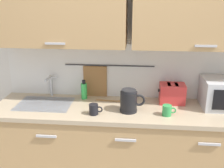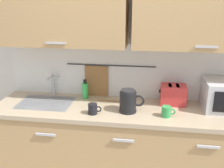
{
  "view_description": "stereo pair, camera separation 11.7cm",
  "coord_description": "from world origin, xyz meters",
  "px_view_note": "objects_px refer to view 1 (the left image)",
  "views": [
    {
      "loc": [
        0.07,
        -1.96,
        1.9
      ],
      "look_at": [
        -0.15,
        0.33,
        1.12
      ],
      "focal_mm": 42.13,
      "sensor_mm": 36.0,
      "label": 1
    },
    {
      "loc": [
        0.18,
        -1.94,
        1.9
      ],
      "look_at": [
        -0.15,
        0.33,
        1.12
      ],
      "focal_mm": 42.13,
      "sensor_mm": 36.0,
      "label": 2
    }
  ],
  "objects_px": {
    "mug_near_sink": "(94,109)",
    "wooden_spoon": "(113,101)",
    "dish_soap_bottle": "(84,91)",
    "mug_by_kettle": "(167,110)",
    "electric_kettle": "(129,101)",
    "toaster": "(172,93)"
  },
  "relations": [
    {
      "from": "mug_near_sink",
      "to": "wooden_spoon",
      "type": "height_order",
      "value": "mug_near_sink"
    },
    {
      "from": "wooden_spoon",
      "to": "electric_kettle",
      "type": "bearing_deg",
      "value": -52.72
    },
    {
      "from": "electric_kettle",
      "to": "mug_near_sink",
      "type": "distance_m",
      "value": 0.32
    },
    {
      "from": "mug_near_sink",
      "to": "toaster",
      "type": "bearing_deg",
      "value": 25.1
    },
    {
      "from": "mug_near_sink",
      "to": "wooden_spoon",
      "type": "bearing_deg",
      "value": 65.92
    },
    {
      "from": "electric_kettle",
      "to": "mug_by_kettle",
      "type": "relative_size",
      "value": 1.89
    },
    {
      "from": "dish_soap_bottle",
      "to": "mug_near_sink",
      "type": "bearing_deg",
      "value": -66.4
    },
    {
      "from": "dish_soap_bottle",
      "to": "mug_near_sink",
      "type": "distance_m",
      "value": 0.4
    },
    {
      "from": "electric_kettle",
      "to": "toaster",
      "type": "bearing_deg",
      "value": 30.55
    },
    {
      "from": "mug_by_kettle",
      "to": "toaster",
      "type": "bearing_deg",
      "value": 75.98
    },
    {
      "from": "electric_kettle",
      "to": "wooden_spoon",
      "type": "relative_size",
      "value": 0.82
    },
    {
      "from": "electric_kettle",
      "to": "wooden_spoon",
      "type": "bearing_deg",
      "value": 127.28
    },
    {
      "from": "electric_kettle",
      "to": "toaster",
      "type": "distance_m",
      "value": 0.47
    },
    {
      "from": "dish_soap_bottle",
      "to": "wooden_spoon",
      "type": "distance_m",
      "value": 0.31
    },
    {
      "from": "electric_kettle",
      "to": "mug_by_kettle",
      "type": "bearing_deg",
      "value": -9.36
    },
    {
      "from": "toaster",
      "to": "mug_by_kettle",
      "type": "height_order",
      "value": "toaster"
    },
    {
      "from": "electric_kettle",
      "to": "mug_near_sink",
      "type": "xyz_separation_m",
      "value": [
        -0.3,
        -0.09,
        -0.05
      ]
    },
    {
      "from": "electric_kettle",
      "to": "wooden_spoon",
      "type": "height_order",
      "value": "electric_kettle"
    },
    {
      "from": "dish_soap_bottle",
      "to": "mug_near_sink",
      "type": "relative_size",
      "value": 1.63
    },
    {
      "from": "electric_kettle",
      "to": "mug_by_kettle",
      "type": "distance_m",
      "value": 0.34
    },
    {
      "from": "wooden_spoon",
      "to": "dish_soap_bottle",
      "type": "bearing_deg",
      "value": 170.2
    },
    {
      "from": "dish_soap_bottle",
      "to": "mug_by_kettle",
      "type": "height_order",
      "value": "dish_soap_bottle"
    }
  ]
}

